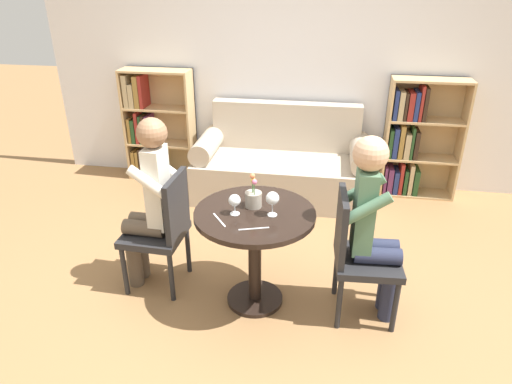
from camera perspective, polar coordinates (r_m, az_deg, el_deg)
ground_plane at (r=3.40m, az=-0.14°, el=-13.33°), size 16.00×16.00×0.00m
back_wall at (r=4.87m, az=4.24°, el=16.45°), size 5.20×0.05×2.70m
round_table at (r=3.08m, az=-0.15°, el=-5.37°), size 0.80×0.80×0.73m
couch at (r=4.75m, az=3.35°, el=3.14°), size 1.77×0.80×0.92m
bookshelf_left at (r=5.24m, az=-12.78°, el=7.87°), size 0.75×0.28×1.22m
bookshelf_right at (r=4.95m, az=19.02°, el=6.12°), size 0.75×0.28×1.22m
chair_left at (r=3.34m, az=-11.53°, el=-4.30°), size 0.44×0.44×0.90m
chair_right at (r=3.09m, az=12.54°, el=-7.20°), size 0.45×0.45×0.90m
person_left at (r=3.29m, az=-13.20°, el=-1.15°), size 0.43×0.35×1.30m
person_right at (r=3.00m, az=14.52°, el=-3.97°), size 0.43×0.36×1.29m
wine_glass_left at (r=2.92m, az=-2.69°, el=-1.13°), size 0.08×0.08×0.14m
wine_glass_right at (r=2.90m, az=2.08°, el=-0.85°), size 0.09×0.09×0.16m
flower_vase at (r=3.02m, az=-0.33°, el=-0.70°), size 0.11×0.11×0.24m
knife_left_setting at (r=2.80m, az=-0.25°, el=-4.60°), size 0.18×0.07×0.00m
fork_left_setting at (r=2.90m, az=-4.61°, el=-3.49°), size 0.12×0.16×0.00m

